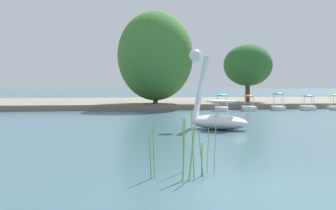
{
  "coord_description": "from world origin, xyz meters",
  "views": [
    {
      "loc": [
        -2.8,
        -8.36,
        2.24
      ],
      "look_at": [
        1.29,
        19.58,
        0.85
      ],
      "focal_mm": 43.31,
      "sensor_mm": 36.0,
      "label": 1
    }
  ],
  "objects": [
    {
      "name": "pedal_boat_teal",
      "position": [
        12.2,
        25.98,
        0.47
      ],
      "size": [
        1.45,
        2.17,
        1.58
      ],
      "color": "white",
      "rests_on": "ground_plane"
    },
    {
      "name": "pedal_boat_cyan",
      "position": [
        6.87,
        25.53,
        0.46
      ],
      "size": [
        1.61,
        2.17,
        1.48
      ],
      "color": "white",
      "rests_on": "ground_plane"
    },
    {
      "name": "swan_boat",
      "position": [
        2.54,
        11.51,
        0.78
      ],
      "size": [
        3.34,
        3.21,
        4.1
      ],
      "color": "white",
      "rests_on": "ground_plane"
    },
    {
      "name": "pedal_boat_red",
      "position": [
        9.38,
        25.74,
        0.39
      ],
      "size": [
        1.57,
        2.43,
        1.39
      ],
      "color": "white",
      "rests_on": "ground_plane"
    },
    {
      "name": "ground_plane",
      "position": [
        0.0,
        0.0,
        0.0
      ],
      "size": [
        487.43,
        487.43,
        0.0
      ],
      "primitive_type": "plane",
      "color": "#385966"
    },
    {
      "name": "tree_willow_overhanging",
      "position": [
        1.54,
        29.38,
        4.98
      ],
      "size": [
        8.91,
        8.8,
        8.65
      ],
      "color": "brown",
      "rests_on": "shore_bank_far"
    },
    {
      "name": "tree_broadleaf_left",
      "position": [
        11.5,
        32.09,
        4.3
      ],
      "size": [
        6.51,
        6.32,
        5.97
      ],
      "color": "#4C3823",
      "rests_on": "shore_bank_far"
    },
    {
      "name": "shore_bank_far",
      "position": [
        0.0,
        37.6,
        0.25
      ],
      "size": [
        127.25,
        20.67,
        0.51
      ],
      "primitive_type": "cube",
      "color": "slate",
      "rests_on": "ground_plane"
    },
    {
      "name": "pedal_boat_blue",
      "position": [
        14.92,
        25.73,
        0.43
      ],
      "size": [
        1.57,
        2.06,
        1.37
      ],
      "color": "white",
      "rests_on": "ground_plane"
    },
    {
      "name": "reed_clump_foreground",
      "position": [
        -0.94,
        1.2,
        0.66
      ],
      "size": [
        1.78,
        1.04,
        1.58
      ],
      "color": "#669942",
      "rests_on": "ground_plane"
    },
    {
      "name": "pedal_boat_lime",
      "position": [
        17.61,
        25.71,
        0.46
      ],
      "size": [
        1.44,
        2.09,
        1.42
      ],
      "color": "white",
      "rests_on": "ground_plane"
    }
  ]
}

